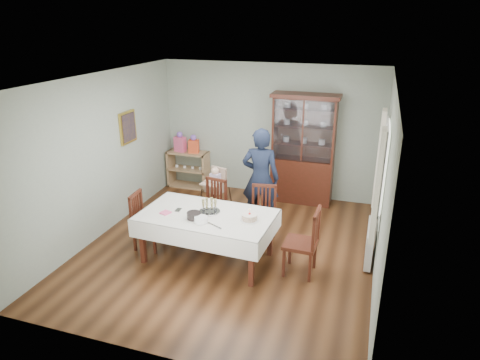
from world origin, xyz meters
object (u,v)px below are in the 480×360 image
at_px(gift_bag_orange, 194,145).
at_px(chair_far_right, 263,226).
at_px(chair_end_right, 301,254).
at_px(champagne_tray, 209,208).
at_px(birthday_cake, 250,217).
at_px(sideboard, 188,169).
at_px(woman, 260,178).
at_px(china_cabinet, 303,148).
at_px(chair_end_left, 148,231).
at_px(dining_table, 207,236).
at_px(chair_far_left, 212,218).
at_px(gift_bag_pink, 180,143).
at_px(high_chair, 216,198).

bearing_deg(gift_bag_orange, chair_far_right, -42.76).
relative_size(chair_end_right, gift_bag_orange, 2.58).
height_order(chair_far_right, champagne_tray, champagne_tray).
bearing_deg(gift_bag_orange, birthday_cake, -52.59).
relative_size(sideboard, woman, 0.50).
relative_size(china_cabinet, chair_end_left, 2.34).
distance_m(dining_table, chair_end_left, 1.06).
distance_m(chair_far_left, champagne_tray, 0.95).
xyz_separation_m(dining_table, gift_bag_pink, (-1.70, 2.68, 0.61)).
bearing_deg(gift_bag_pink, chair_end_left, -76.25).
height_order(woman, gift_bag_pink, woman).
bearing_deg(chair_far_right, woman, 100.33).
xyz_separation_m(chair_far_left, chair_end_left, (-0.80, -0.78, -0.00)).
bearing_deg(chair_far_right, gift_bag_pink, 132.08).
bearing_deg(dining_table, champagne_tray, 81.83).
bearing_deg(gift_bag_pink, chair_far_right, -38.67).
height_order(chair_end_right, birthday_cake, chair_end_right).
xyz_separation_m(chair_far_right, woman, (-0.21, 0.58, 0.61)).
xyz_separation_m(sideboard, woman, (1.99, -1.33, 0.50)).
distance_m(sideboard, woman, 2.45).
height_order(chair_far_right, birthday_cake, chair_far_right).
height_order(chair_end_left, chair_end_right, chair_end_right).
bearing_deg(high_chair, dining_table, -58.75).
bearing_deg(chair_far_right, birthday_cake, -98.51).
relative_size(china_cabinet, chair_far_right, 2.29).
distance_m(dining_table, chair_far_right, 1.04).
bearing_deg(woman, high_chair, -9.42).
bearing_deg(gift_bag_pink, gift_bag_orange, 0.00).
bearing_deg(high_chair, chair_end_right, -21.66).
relative_size(china_cabinet, gift_bag_orange, 5.49).
height_order(chair_far_left, chair_far_right, chair_far_right).
relative_size(dining_table, china_cabinet, 0.94).
bearing_deg(champagne_tray, chair_end_right, -0.98).
height_order(chair_end_right, high_chair, chair_end_right).
height_order(china_cabinet, chair_far_left, china_cabinet).
relative_size(chair_end_left, woman, 0.52).
xyz_separation_m(chair_end_right, woman, (-0.99, 1.31, 0.59)).
distance_m(high_chair, gift_bag_pink, 1.88).
bearing_deg(chair_end_right, birthday_cake, -83.63).
xyz_separation_m(chair_far_left, high_chair, (-0.16, 0.62, 0.10)).
xyz_separation_m(sideboard, champagne_tray, (1.55, -2.62, 0.42)).
distance_m(champagne_tray, gift_bag_orange, 2.96).
bearing_deg(gift_bag_orange, gift_bag_pink, 180.00).
bearing_deg(chair_far_left, gift_bag_orange, 132.02).
xyz_separation_m(dining_table, high_chair, (-0.42, 1.45, -0.00)).
xyz_separation_m(dining_table, sideboard, (-1.54, 2.70, 0.02)).
height_order(chair_far_right, high_chair, high_chair).
relative_size(chair_end_left, high_chair, 0.95).
xyz_separation_m(chair_end_left, woman, (1.51, 1.33, 0.62)).
distance_m(chair_end_right, gift_bag_pink, 4.15).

